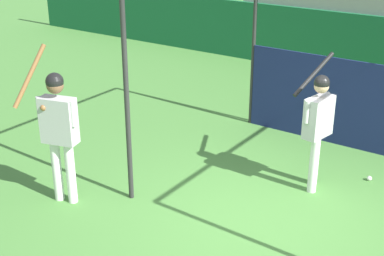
{
  "coord_description": "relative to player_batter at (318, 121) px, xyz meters",
  "views": [
    {
      "loc": [
        2.74,
        -5.42,
        3.86
      ],
      "look_at": [
        -1.14,
        0.16,
        1.03
      ],
      "focal_mm": 50.0,
      "sensor_mm": 36.0,
      "label": 1
    }
  ],
  "objects": [
    {
      "name": "ground_plane",
      "position": [
        -0.21,
        -1.35,
        -1.05
      ],
      "size": [
        60.0,
        60.0,
        0.0
      ],
      "primitive_type": "plane",
      "color": "#477F38"
    },
    {
      "name": "batting_cage",
      "position": [
        -0.05,
        1.17,
        0.22
      ],
      "size": [
        3.97,
        3.56,
        3.02
      ],
      "color": "#282828",
      "rests_on": "ground"
    },
    {
      "name": "player_batter",
      "position": [
        0.0,
        0.0,
        0.0
      ],
      "size": [
        0.56,
        0.98,
        1.9
      ],
      "rotation": [
        0.0,
        0.0,
        1.4
      ],
      "color": "white",
      "rests_on": "ground"
    },
    {
      "name": "player_waiting",
      "position": [
        -2.71,
        -2.36,
        0.11
      ],
      "size": [
        0.75,
        0.58,
        2.19
      ],
      "rotation": [
        0.0,
        0.0,
        -2.87
      ],
      "color": "white",
      "rests_on": "ground"
    },
    {
      "name": "baseball",
      "position": [
        0.64,
        0.68,
        -1.01
      ],
      "size": [
        0.07,
        0.07,
        0.07
      ],
      "color": "white",
      "rests_on": "ground"
    }
  ]
}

